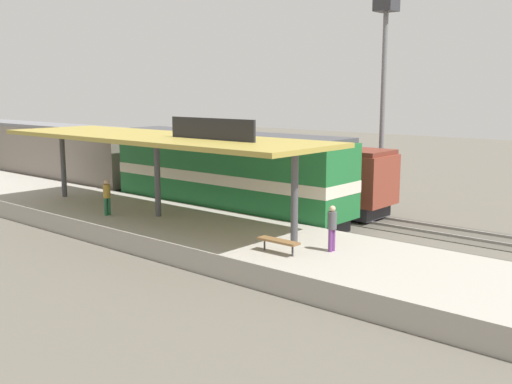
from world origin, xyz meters
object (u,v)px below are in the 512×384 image
at_px(platform_bench, 278,241).
at_px(locomotive, 227,174).
at_px(passenger_carriage_front, 45,153).
at_px(freight_car, 293,175).
at_px(light_mast, 384,60).
at_px(person_waiting, 107,195).
at_px(person_walking, 332,226).

bearing_deg(platform_bench, locomotive, 53.92).
bearing_deg(passenger_carriage_front, freight_car, -76.30).
height_order(freight_car, light_mast, light_mast).
xyz_separation_m(platform_bench, freight_car, (10.60, 7.37, 0.63)).
relative_size(locomotive, passenger_carriage_front, 0.72).
bearing_deg(light_mast, person_waiting, 153.97).
bearing_deg(person_waiting, platform_bench, -89.68).
distance_m(locomotive, passenger_carriage_front, 18.00).
bearing_deg(light_mast, person_walking, -158.51).
bearing_deg(locomotive, freight_car, -10.66).
relative_size(passenger_carriage_front, light_mast, 1.71).
xyz_separation_m(platform_bench, passenger_carriage_front, (6.00, 26.23, 0.97)).
relative_size(freight_car, person_waiting, 7.02).
xyz_separation_m(locomotive, passenger_carriage_front, (0.00, 18.00, -0.10)).
height_order(locomotive, person_waiting, locomotive).
height_order(passenger_carriage_front, person_waiting, passenger_carriage_front).
xyz_separation_m(passenger_carriage_front, freight_car, (4.60, -18.87, -0.34)).
bearing_deg(light_mast, platform_bench, -165.66).
relative_size(platform_bench, person_waiting, 0.99).
bearing_deg(person_waiting, passenger_carriage_front, 69.19).
xyz_separation_m(locomotive, person_waiting, (-6.06, 2.06, -0.56)).
bearing_deg(passenger_carriage_front, person_walking, -99.28).
bearing_deg(platform_bench, person_waiting, 90.32).
height_order(platform_bench, passenger_carriage_front, passenger_carriage_front).
relative_size(freight_car, person_walking, 7.02).
relative_size(passenger_carriage_front, person_waiting, 11.70).
relative_size(person_waiting, person_walking, 1.00).
relative_size(passenger_carriage_front, person_walking, 11.70).
xyz_separation_m(locomotive, freight_car, (4.60, -0.87, -0.44)).
height_order(platform_bench, locomotive, locomotive).
xyz_separation_m(platform_bench, person_waiting, (-0.06, 10.29, 0.51)).
distance_m(locomotive, light_mast, 10.90).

